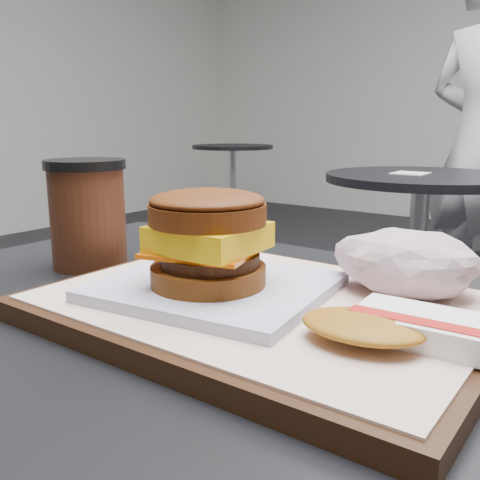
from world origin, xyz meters
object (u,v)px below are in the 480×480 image
hash_brown (395,326)px  neighbor_table (419,227)px  coffee_cup (88,210)px  serving_tray (264,308)px  breakfast_sandwich (210,251)px  crumpled_wrapper (406,261)px

hash_brown → neighbor_table: (-0.51, 1.63, -0.25)m
coffee_cup → serving_tray: bearing=-5.0°
serving_tray → coffee_cup: 0.27m
breakfast_sandwich → coffee_cup: bearing=168.6°
breakfast_sandwich → neighbor_table: 1.69m
serving_tray → hash_brown: bearing=-11.3°
coffee_cup → crumpled_wrapper: bearing=9.9°
serving_tray → neighbor_table: size_ratio=0.51×
coffee_cup → neighbor_table: size_ratio=0.17×
crumpled_wrapper → hash_brown: bearing=-73.7°
neighbor_table → coffee_cup: bearing=-85.8°
breakfast_sandwich → neighbor_table: size_ratio=0.28×
breakfast_sandwich → neighbor_table: (-0.34, 1.63, -0.28)m
breakfast_sandwich → crumpled_wrapper: (0.13, 0.11, -0.01)m
breakfast_sandwich → neighbor_table: breakfast_sandwich is taller
coffee_cup → neighbor_table: (-0.12, 1.59, -0.29)m
breakfast_sandwich → coffee_cup: (-0.22, 0.04, 0.01)m
breakfast_sandwich → coffee_cup: 0.23m
hash_brown → serving_tray: bearing=168.7°
crumpled_wrapper → coffee_cup: 0.36m
breakfast_sandwich → crumpled_wrapper: 0.17m
neighbor_table → serving_tray: bearing=-76.7°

